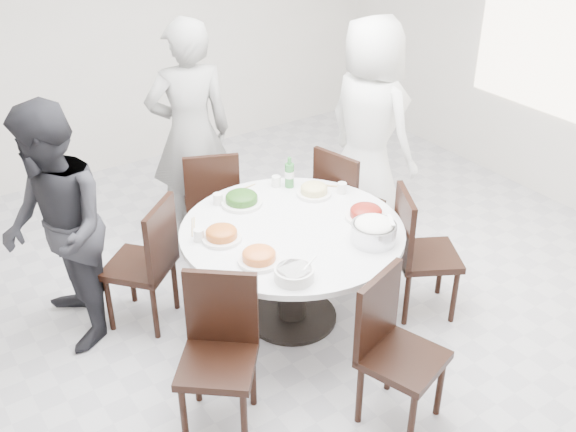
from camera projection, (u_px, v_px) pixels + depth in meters
floor at (291, 308)px, 4.95m from camera, size 6.00×6.00×0.01m
wall_back at (114, 29)px, 6.40m from camera, size 6.00×0.01×2.80m
dining_table at (292, 275)px, 4.66m from camera, size 1.50×1.50×0.75m
chair_ne at (349, 201)px, 5.37m from camera, size 0.50×0.50×0.95m
chair_n at (211, 200)px, 5.39m from camera, size 0.55×0.55×0.95m
chair_nw at (139, 263)px, 4.61m from camera, size 0.59×0.59×0.95m
chair_sw at (217, 361)px, 3.75m from camera, size 0.59×0.59×0.95m
chair_s at (404, 356)px, 3.79m from camera, size 0.53×0.53×0.95m
chair_se at (428, 253)px, 4.71m from camera, size 0.57×0.57×0.95m
diner_right at (370, 127)px, 5.57m from camera, size 0.67×0.95×1.83m
diner_middle at (190, 134)px, 5.37m from camera, size 0.77×0.59×1.87m
diner_left at (56, 230)px, 4.27m from camera, size 0.71×0.88×1.69m
dish_greens at (242, 200)px, 4.74m from camera, size 0.29×0.29×0.08m
dish_pale at (314, 191)px, 4.86m from camera, size 0.25×0.25×0.07m
dish_orange at (222, 235)px, 4.33m from camera, size 0.26×0.26×0.07m
dish_redbrown at (366, 214)px, 4.57m from camera, size 0.28×0.28×0.07m
dish_tofu at (259, 257)px, 4.11m from camera, size 0.27×0.27×0.07m
rice_bowl at (373, 233)px, 4.30m from camera, size 0.29×0.29×0.13m
soup_bowl at (294, 274)px, 3.95m from camera, size 0.24×0.24×0.07m
beverage_bottle at (289, 172)px, 4.94m from camera, size 0.07×0.07×0.24m
tea_cups at (242, 187)px, 4.90m from camera, size 0.07×0.07×0.08m
chopsticks at (239, 189)px, 4.95m from camera, size 0.24×0.04×0.01m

